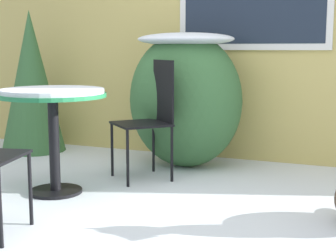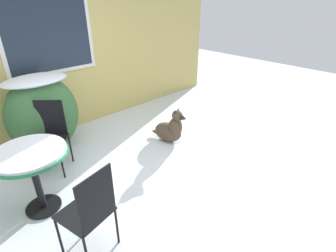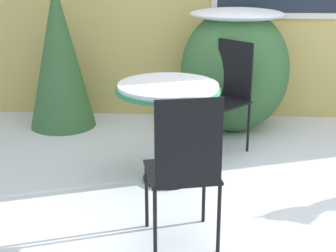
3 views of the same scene
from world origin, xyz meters
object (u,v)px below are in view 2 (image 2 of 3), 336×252
at_px(patio_table, 31,161).
at_px(patio_chair_near_table, 50,134).
at_px(patio_chair_far_side, 90,210).
at_px(dog, 170,129).

bearing_deg(patio_table, patio_chair_near_table, 55.92).
bearing_deg(patio_chair_near_table, patio_chair_far_side, -58.39).
relative_size(patio_table, dog, 1.13).
bearing_deg(dog, patio_chair_near_table, 149.58).
bearing_deg(patio_chair_far_side, patio_chair_near_table, -113.88).
height_order(patio_table, patio_chair_far_side, patio_chair_far_side).
distance_m(patio_chair_far_side, dog, 2.34).
height_order(patio_table, dog, patio_table).
height_order(patio_chair_far_side, dog, patio_chair_far_side).
relative_size(patio_table, patio_chair_far_side, 0.80).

